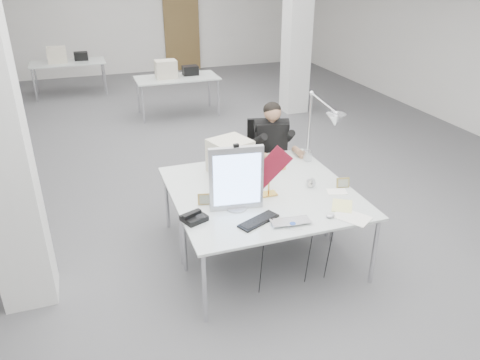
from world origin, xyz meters
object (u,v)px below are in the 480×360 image
object	(u,v)px
monitor	(236,179)
bankers_lamp	(269,178)
desk_main	(279,212)
beige_monitor	(230,156)
office_chair	(269,163)
laptop	(293,225)
desk_phone	(194,218)
architect_lamp	(320,129)
seated_person	(272,137)

from	to	relation	value
monitor	bankers_lamp	xyz separation A→B (m)	(0.39, 0.16, -0.12)
desk_main	beige_monitor	size ratio (longest dim) A/B	4.51
office_chair	laptop	size ratio (longest dim) A/B	3.00
desk_main	office_chair	distance (m)	1.63
bankers_lamp	monitor	bearing A→B (deg)	-162.59
office_chair	desk_phone	world-z (taller)	office_chair
architect_lamp	seated_person	bearing A→B (deg)	88.65
beige_monitor	office_chair	bearing A→B (deg)	20.66
seated_person	desk_phone	world-z (taller)	seated_person
seated_person	architect_lamp	bearing A→B (deg)	-58.02
seated_person	bankers_lamp	world-z (taller)	seated_person
desk_phone	beige_monitor	bearing A→B (deg)	32.64
monitor	laptop	size ratio (longest dim) A/B	1.75
monitor	bankers_lamp	bearing A→B (deg)	29.88
office_chair	beige_monitor	world-z (taller)	beige_monitor
seated_person	laptop	distance (m)	1.85
laptop	bankers_lamp	xyz separation A→B (m)	(0.03, 0.63, 0.18)
monitor	laptop	distance (m)	0.67
seated_person	desk_phone	bearing A→B (deg)	-120.71
desk_main	desk_phone	world-z (taller)	desk_phone
desk_main	seated_person	xyz separation A→B (m)	(0.53, 1.48, 0.16)
bankers_lamp	architect_lamp	distance (m)	0.90
desk_main	office_chair	xyz separation A→B (m)	(0.53, 1.53, -0.21)
laptop	desk_phone	xyz separation A→B (m)	(-0.80, 0.38, 0.01)
laptop	bankers_lamp	distance (m)	0.66
architect_lamp	office_chair	bearing A→B (deg)	87.52
desk_main	seated_person	world-z (taller)	seated_person
office_chair	beige_monitor	xyz separation A→B (m)	(-0.70, -0.55, 0.41)
bankers_lamp	seated_person	bearing A→B (deg)	61.50
monitor	desk_phone	world-z (taller)	monitor
office_chair	desk_phone	bearing A→B (deg)	-119.69
laptop	architect_lamp	world-z (taller)	architect_lamp
office_chair	bankers_lamp	size ratio (longest dim) A/B	2.82
office_chair	beige_monitor	bearing A→B (deg)	-128.56
desk_main	architect_lamp	bearing A→B (deg)	43.43
desk_main	architect_lamp	size ratio (longest dim) A/B	1.90
monitor	seated_person	bearing A→B (deg)	63.14
seated_person	beige_monitor	xyz separation A→B (m)	(-0.70, -0.50, 0.04)
office_chair	architect_lamp	bearing A→B (deg)	-59.14
laptop	beige_monitor	world-z (taller)	beige_monitor
desk_phone	laptop	bearing A→B (deg)	-47.41
monitor	desk_main	bearing A→B (deg)	-18.77
architect_lamp	laptop	bearing A→B (deg)	-147.18
laptop	desk_phone	bearing A→B (deg)	159.83
desk_phone	seated_person	bearing A→B (deg)	24.33
monitor	bankers_lamp	world-z (taller)	monitor
desk_main	desk_phone	size ratio (longest dim) A/B	8.88
seated_person	beige_monitor	bearing A→B (deg)	-131.17
laptop	architect_lamp	xyz separation A→B (m)	(0.78, 1.03, 0.46)
monitor	architect_lamp	world-z (taller)	architect_lamp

